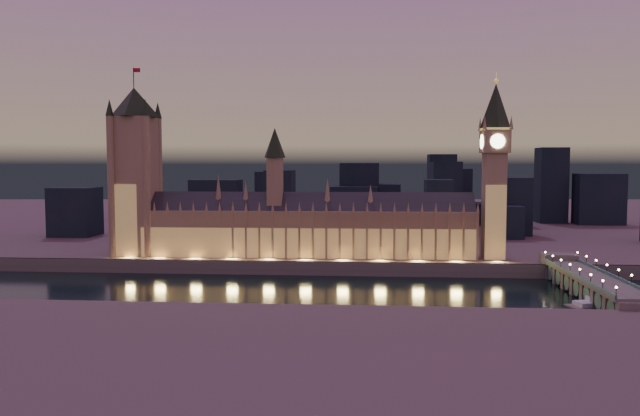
# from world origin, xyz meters

# --- Properties ---
(ground_plane) EXTENTS (2000.00, 2000.00, 0.00)m
(ground_plane) POSITION_xyz_m (0.00, 0.00, 0.00)
(ground_plane) COLOR black
(ground_plane) RESTS_ON ground
(north_bank) EXTENTS (2000.00, 960.00, 8.00)m
(north_bank) POSITION_xyz_m (0.00, 520.00, 4.00)
(north_bank) COLOR #4A493C
(north_bank) RESTS_ON ground
(embankment_wall) EXTENTS (2000.00, 2.50, 8.00)m
(embankment_wall) POSITION_xyz_m (0.00, 41.00, 4.00)
(embankment_wall) COLOR #555346
(embankment_wall) RESTS_ON ground
(palace_of_westminster) EXTENTS (202.00, 22.85, 78.00)m
(palace_of_westminster) POSITION_xyz_m (-3.92, 61.75, 26.37)
(palace_of_westminster) COLOR olive
(palace_of_westminster) RESTS_ON north_bank
(victoria_tower) EXTENTS (31.68, 31.68, 114.91)m
(victoria_tower) POSITION_xyz_m (-110.00, 61.92, 64.88)
(victoria_tower) COLOR olive
(victoria_tower) RESTS_ON north_bank
(elizabeth_tower) EXTENTS (18.00, 18.00, 109.72)m
(elizabeth_tower) POSITION_xyz_m (108.00, 61.92, 69.20)
(elizabeth_tower) COLOR olive
(elizabeth_tower) RESTS_ON north_bank
(westminster_bridge) EXTENTS (18.54, 113.00, 15.90)m
(westminster_bridge) POSITION_xyz_m (141.16, -3.45, 5.99)
(westminster_bridge) COLOR #555346
(westminster_bridge) RESTS_ON ground
(river_boat) EXTENTS (42.40, 21.58, 4.50)m
(river_boat) POSITION_xyz_m (143.39, -25.61, 1.56)
(river_boat) COLOR #555346
(river_boat) RESTS_ON ground
(city_backdrop) EXTENTS (481.54, 215.63, 79.18)m
(city_backdrop) POSITION_xyz_m (33.17, 246.81, 30.96)
(city_backdrop) COLOR black
(city_backdrop) RESTS_ON north_bank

